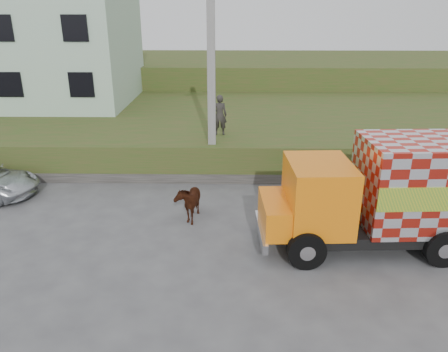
{
  "coord_description": "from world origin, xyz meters",
  "views": [
    {
      "loc": [
        -0.24,
        -12.18,
        6.64
      ],
      "look_at": [
        -0.47,
        1.52,
        1.3
      ],
      "focal_mm": 35.0,
      "sensor_mm": 36.0,
      "label": 1
    }
  ],
  "objects_px": {
    "utility_pole": "(211,79)",
    "pedestrian": "(220,115)",
    "cargo_truck": "(404,193)",
    "cow": "(189,200)"
  },
  "relations": [
    {
      "from": "utility_pole",
      "to": "pedestrian",
      "type": "distance_m",
      "value": 2.19
    },
    {
      "from": "pedestrian",
      "to": "utility_pole",
      "type": "bearing_deg",
      "value": 79.96
    },
    {
      "from": "utility_pole",
      "to": "pedestrian",
      "type": "height_order",
      "value": "utility_pole"
    },
    {
      "from": "cargo_truck",
      "to": "cow",
      "type": "distance_m",
      "value": 6.63
    },
    {
      "from": "cow",
      "to": "pedestrian",
      "type": "bearing_deg",
      "value": 84.74
    },
    {
      "from": "utility_pole",
      "to": "cow",
      "type": "relative_size",
      "value": 5.26
    },
    {
      "from": "utility_pole",
      "to": "cargo_truck",
      "type": "height_order",
      "value": "utility_pole"
    },
    {
      "from": "cargo_truck",
      "to": "pedestrian",
      "type": "relative_size",
      "value": 4.31
    },
    {
      "from": "utility_pole",
      "to": "cargo_truck",
      "type": "bearing_deg",
      "value": -43.06
    },
    {
      "from": "cargo_truck",
      "to": "pedestrian",
      "type": "xyz_separation_m",
      "value": [
        -5.42,
        6.64,
        0.68
      ]
    }
  ]
}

